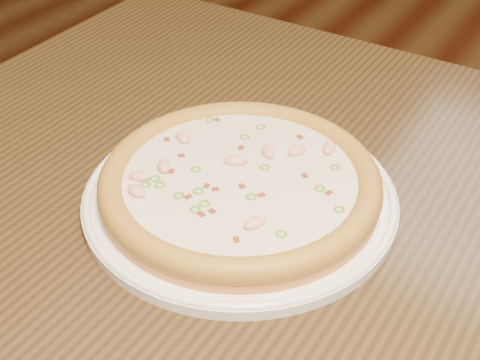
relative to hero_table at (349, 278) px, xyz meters
The scene contains 4 objects.
ground 0.88m from the hero_table, 80.40° to the left, with size 9.00×9.00×0.00m, color black.
hero_table is the anchor object (origin of this frame).
plate 0.17m from the hero_table, 157.38° to the right, with size 0.35×0.35×0.02m.
pizza 0.18m from the hero_table, 157.41° to the right, with size 0.31×0.31×0.03m.
Camera 1 is at (0.09, -1.13, 1.22)m, focal length 50.00 mm.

